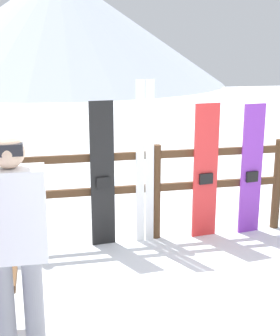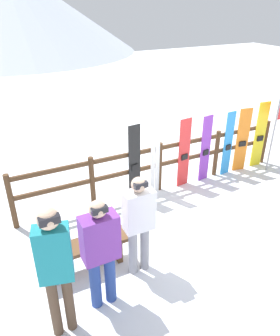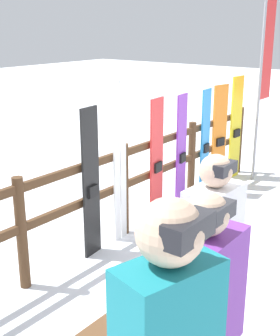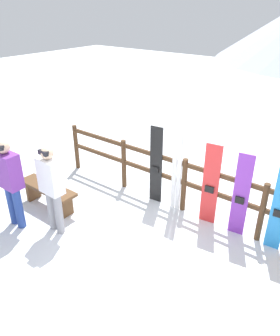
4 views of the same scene
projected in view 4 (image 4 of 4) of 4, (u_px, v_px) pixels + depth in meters
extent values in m
plane|color=white|center=(121.00, 262.00, 5.04)|extent=(40.00, 40.00, 0.00)
cylinder|color=#4C331E|center=(76.00, 147.00, 7.67)|extent=(0.10, 0.10, 1.07)
cylinder|color=#4C331E|center=(124.00, 164.00, 6.88)|extent=(0.10, 0.10, 1.07)
cylinder|color=#4C331E|center=(184.00, 185.00, 6.09)|extent=(0.10, 0.10, 1.07)
cylinder|color=#4C331E|center=(262.00, 213.00, 5.30)|extent=(0.10, 0.10, 1.07)
cube|color=#4C331E|center=(184.00, 183.00, 6.06)|extent=(5.84, 0.05, 0.08)
cube|color=#4C331E|center=(185.00, 165.00, 5.89)|extent=(5.84, 0.05, 0.08)
cube|color=brown|center=(47.00, 188.00, 6.21)|extent=(1.30, 0.36, 0.06)
cube|color=brown|center=(33.00, 190.00, 6.58)|extent=(0.08, 0.29, 0.40)
cube|color=brown|center=(66.00, 207.00, 6.05)|extent=(0.08, 0.29, 0.40)
cylinder|color=navy|center=(12.00, 204.00, 5.78)|extent=(0.15, 0.15, 0.78)
cylinder|color=navy|center=(19.00, 208.00, 5.67)|extent=(0.15, 0.15, 0.78)
cube|color=#723399|center=(8.00, 170.00, 5.41)|extent=(0.46, 0.26, 0.62)
sphere|color=#D8B293|center=(3.00, 147.00, 5.22)|extent=(0.21, 0.21, 0.21)
cylinder|color=gray|center=(52.00, 209.00, 5.64)|extent=(0.14, 0.14, 0.77)
cylinder|color=gray|center=(59.00, 213.00, 5.54)|extent=(0.14, 0.14, 0.77)
cube|color=white|center=(50.00, 176.00, 5.28)|extent=(0.43, 0.24, 0.61)
sphere|color=#D8B293|center=(47.00, 153.00, 5.09)|extent=(0.21, 0.21, 0.21)
cube|color=black|center=(43.00, 153.00, 5.03)|extent=(0.19, 0.07, 0.07)
cube|color=black|center=(156.00, 165.00, 6.26)|extent=(0.26, 0.05, 1.57)
cube|color=black|center=(155.00, 170.00, 6.28)|extent=(0.14, 0.05, 0.12)
cube|color=white|center=(174.00, 166.00, 5.99)|extent=(0.09, 0.02, 1.78)
cube|color=white|center=(179.00, 168.00, 5.94)|extent=(0.09, 0.02, 1.78)
cube|color=red|center=(210.00, 185.00, 5.65)|extent=(0.29, 0.06, 1.51)
cube|color=black|center=(209.00, 189.00, 5.67)|extent=(0.16, 0.05, 0.12)
cube|color=purple|center=(241.00, 196.00, 5.36)|extent=(0.26, 0.06, 1.50)
cube|color=black|center=(240.00, 200.00, 5.37)|extent=(0.15, 0.05, 0.12)
cube|color=#288CE0|center=(279.00, 209.00, 5.02)|extent=(0.24, 0.04, 1.49)
cube|color=black|center=(278.00, 214.00, 5.04)|extent=(0.14, 0.04, 0.12)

